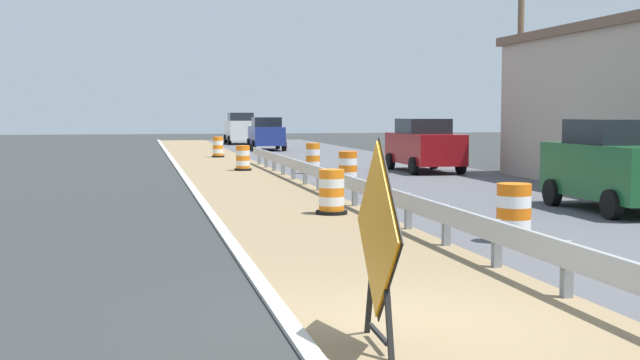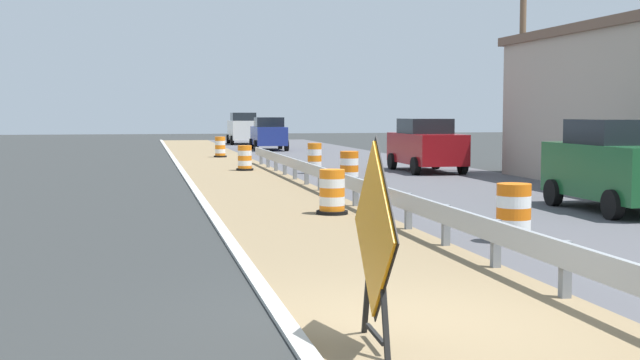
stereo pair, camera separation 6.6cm
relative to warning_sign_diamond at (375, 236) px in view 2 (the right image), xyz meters
The scene contains 16 objects.
ground_plane 1.38m from the warning_sign_diamond, 46.96° to the left, with size 160.00×160.00×0.00m, color #2B2D2D.
median_dirt_strip 1.73m from the warning_sign_diamond, 28.07° to the left, with size 3.61×120.00×0.01m, color #7F6B4C.
curb_near_edge 1.43m from the warning_sign_diamond, 137.42° to the left, with size 0.20×120.00×0.11m, color #ADADA8.
guardrail_median 3.85m from the warning_sign_diamond, 43.32° to the left, with size 0.18×53.57×0.71m.
warning_sign_diamond is the anchor object (origin of this frame).
traffic_barrel_nearest 7.13m from the warning_sign_diamond, 54.69° to the left, with size 0.74×0.74×1.02m.
traffic_barrel_close 10.60m from the warning_sign_diamond, 79.50° to the left, with size 0.70×0.70×0.99m.
traffic_barrel_mid 17.95m from the warning_sign_diamond, 76.92° to the left, with size 0.71×0.71×1.05m.
traffic_barrel_far 22.92m from the warning_sign_diamond, 79.93° to the left, with size 0.64×0.64×1.12m.
traffic_barrel_farther 24.80m from the warning_sign_diamond, 86.06° to the left, with size 0.67×0.67×0.97m.
traffic_barrel_farthest 34.61m from the warning_sign_diamond, 87.27° to the left, with size 0.64×0.64×1.03m.
car_lead_near_lane 51.85m from the warning_sign_diamond, 84.70° to the left, with size 2.06×4.38×2.21m.
car_trailing_near_lane 12.73m from the warning_sign_diamond, 48.83° to the left, with size 2.10×4.17×2.09m.
car_lead_far_lane 42.28m from the warning_sign_diamond, 82.97° to the left, with size 2.08×4.34×1.94m.
car_mid_far_lane 24.22m from the warning_sign_diamond, 69.85° to the left, with size 2.02×4.38×2.00m.
utility_pole_mid 25.06m from the warning_sign_diamond, 61.67° to the left, with size 0.24×1.80×8.90m.
Camera 2 is at (-2.75, -8.35, 2.25)m, focal length 47.52 mm.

